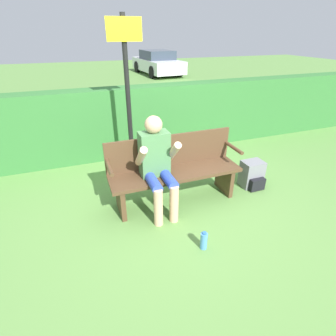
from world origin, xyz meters
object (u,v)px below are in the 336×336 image
object	(u,v)px
backpack	(252,175)
signpost	(128,89)
park_bench	(174,169)
person_seated	(157,162)
water_bottle	(204,241)
parked_car	(157,63)

from	to	relation	value
backpack	signpost	xyz separation A→B (m)	(-1.60, 1.01, 1.19)
park_bench	backpack	xyz separation A→B (m)	(1.23, -0.09, -0.28)
person_seated	signpost	bearing A→B (deg)	94.67
signpost	park_bench	bearing A→B (deg)	-68.30
person_seated	backpack	distance (m)	1.59
person_seated	backpack	bearing A→B (deg)	1.36
park_bench	signpost	distance (m)	1.35
backpack	water_bottle	xyz separation A→B (m)	(-1.28, -0.92, -0.09)
signpost	parked_car	bearing A→B (deg)	69.75
parked_car	signpost	bearing A→B (deg)	156.10
person_seated	water_bottle	bearing A→B (deg)	-75.29
signpost	parked_car	world-z (taller)	signpost
backpack	parked_car	distance (m)	11.89
parked_car	water_bottle	bearing A→B (deg)	160.33
backpack	signpost	world-z (taller)	signpost
park_bench	parked_car	size ratio (longest dim) A/B	0.44
person_seated	water_bottle	size ratio (longest dim) A/B	5.65
water_bottle	parked_car	xyz separation A→B (m)	(3.61, 12.57, 0.48)
person_seated	park_bench	bearing A→B (deg)	24.34
person_seated	parked_car	bearing A→B (deg)	71.81
water_bottle	signpost	xyz separation A→B (m)	(-0.32, 1.93, 1.28)
water_bottle	park_bench	bearing A→B (deg)	87.29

